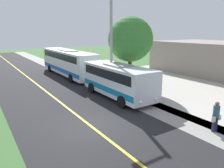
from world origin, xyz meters
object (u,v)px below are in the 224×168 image
object	(u,v)px
pedestrian_with_bags	(216,116)
street_light_pole	(110,38)
transit_bus_rear	(68,62)
shuttle_bus_front	(118,79)
tree_curbside	(130,39)

from	to	relation	value
pedestrian_with_bags	street_light_pole	bearing A→B (deg)	-87.02
transit_bus_rear	street_light_pole	distance (m)	9.45
shuttle_bus_front	tree_curbside	xyz separation A→B (m)	(-2.85, -2.13, 3.07)
pedestrian_with_bags	tree_curbside	bearing A→B (deg)	-101.05
pedestrian_with_bags	transit_bus_rear	bearing A→B (deg)	-87.15
shuttle_bus_front	pedestrian_with_bags	bearing A→B (deg)	96.02
shuttle_bus_front	pedestrian_with_bags	distance (m)	8.17
street_light_pole	tree_curbside	bearing A→B (deg)	-171.18
transit_bus_rear	pedestrian_with_bags	bearing A→B (deg)	92.85
street_light_pole	tree_curbside	size ratio (longest dim) A/B	1.31
transit_bus_rear	pedestrian_with_bags	xyz separation A→B (m)	(-0.93, 18.78, -0.81)
pedestrian_with_bags	street_light_pole	distance (m)	10.59
tree_curbside	street_light_pole	bearing A→B (deg)	8.82
pedestrian_with_bags	street_light_pole	xyz separation A→B (m)	(0.51, -9.85, 3.87)
transit_bus_rear	tree_curbside	distance (m)	9.47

